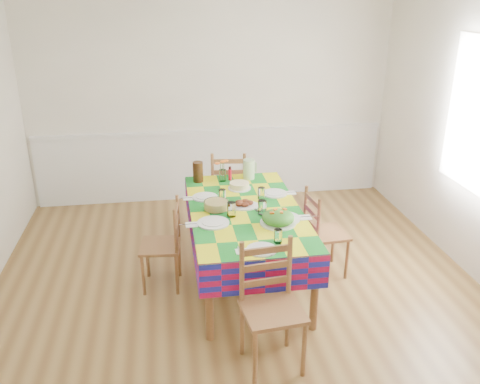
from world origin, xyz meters
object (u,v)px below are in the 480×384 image
dining_table (245,217)px  chair_far (228,189)px  chair_near (271,307)px  tea_pitcher (198,172)px  chair_right (323,234)px  meat_platter (244,204)px  green_pitcher (249,169)px  chair_left (165,245)px

dining_table → chair_far: size_ratio=2.01×
dining_table → chair_near: 1.18m
tea_pitcher → chair_near: size_ratio=0.22×
chair_right → meat_platter: bearing=79.8°
meat_platter → chair_far: (0.00, 1.11, -0.29)m
tea_pitcher → green_pitcher: bearing=1.3°
chair_left → chair_right: 1.49m
chair_far → dining_table: bearing=96.6°
green_pitcher → chair_right: size_ratio=0.24×
green_pitcher → chair_right: bearing=-53.4°
meat_platter → chair_right: bearing=-4.7°
green_pitcher → chair_left: green_pitcher is taller
dining_table → tea_pitcher: bearing=115.7°
dining_table → chair_left: chair_left is taller
chair_right → chair_near: bearing=141.8°
chair_far → chair_left: chair_far is taller
chair_near → tea_pitcher: bearing=94.4°
green_pitcher → chair_far: (-0.17, 0.39, -0.37)m
meat_platter → green_pitcher: size_ratio=1.41×
dining_table → meat_platter: meat_platter is taller
chair_far → chair_right: (0.75, -1.17, -0.03)m
chair_far → chair_right: chair_far is taller
chair_near → chair_left: bearing=116.1°
chair_near → chair_far: size_ratio=1.03×
dining_table → chair_right: (0.74, -0.00, -0.22)m
tea_pitcher → chair_left: bearing=-115.9°
chair_far → green_pitcher: bearing=119.5°
meat_platter → chair_left: size_ratio=0.35×
chair_near → chair_far: bearing=83.7°
dining_table → chair_right: size_ratio=2.18×
dining_table → meat_platter: bearing=97.6°
meat_platter → chair_far: 1.15m
chair_left → chair_right: bearing=96.1°
meat_platter → chair_right: size_ratio=0.34×
chair_left → chair_right: chair_right is taller
chair_near → chair_left: size_ratio=1.13×
chair_far → chair_left: bearing=64.1°
dining_table → chair_far: bearing=90.2°
dining_table → chair_near: chair_near is taller
tea_pitcher → chair_far: tea_pitcher is taller
meat_platter → chair_near: size_ratio=0.31×
green_pitcher → chair_left: bearing=-139.2°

